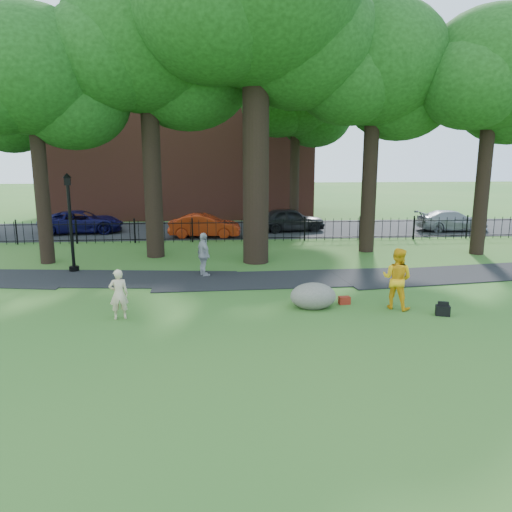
{
  "coord_description": "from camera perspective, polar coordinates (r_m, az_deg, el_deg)",
  "views": [
    {
      "loc": [
        -1.54,
        -14.18,
        4.82
      ],
      "look_at": [
        -0.36,
        2.0,
        1.34
      ],
      "focal_mm": 35.0,
      "sensor_mm": 36.0,
      "label": 1
    }
  ],
  "objects": [
    {
      "name": "red_sedan",
      "position": [
        28.0,
        -5.87,
        3.47
      ],
      "size": [
        4.05,
        1.74,
        1.3
      ],
      "primitive_type": "imported",
      "rotation": [
        0.0,
        0.0,
        1.47
      ],
      "color": "#A3270C",
      "rests_on": "ground"
    },
    {
      "name": "lamppost",
      "position": [
        21.03,
        -20.42,
        3.42
      ],
      "size": [
        0.39,
        0.39,
        3.92
      ],
      "rotation": [
        0.0,
        0.0,
        0.22
      ],
      "color": "black",
      "rests_on": "ground"
    },
    {
      "name": "ground",
      "position": [
        15.05,
        1.93,
        -6.58
      ],
      "size": [
        120.0,
        120.0,
        0.0
      ],
      "primitive_type": "plane",
      "color": "#2D6523",
      "rests_on": "ground"
    },
    {
      "name": "navy_van",
      "position": [
        30.97,
        -19.3,
        3.7
      ],
      "size": [
        4.97,
        2.74,
        1.32
      ],
      "primitive_type": "imported",
      "rotation": [
        0.0,
        0.0,
        1.69
      ],
      "color": "#0D0B3B",
      "rests_on": "ground"
    },
    {
      "name": "pedestrian",
      "position": [
        19.25,
        -5.99,
        0.14
      ],
      "size": [
        0.79,
        1.08,
        1.71
      ],
      "primitive_type": "imported",
      "rotation": [
        0.0,
        0.0,
        2.0
      ],
      "color": "#A1A0A5",
      "rests_on": "ground"
    },
    {
      "name": "boulder",
      "position": [
        15.6,
        6.55,
        -4.37
      ],
      "size": [
        1.74,
        1.57,
        0.83
      ],
      "primitive_type": "ellipsoid",
      "rotation": [
        0.0,
        0.0,
        0.43
      ],
      "color": "slate",
      "rests_on": "ground"
    },
    {
      "name": "backpack",
      "position": [
        15.83,
        20.56,
        -5.85
      ],
      "size": [
        0.46,
        0.36,
        0.3
      ],
      "primitive_type": "cube",
      "rotation": [
        0.0,
        0.0,
        -0.3
      ],
      "color": "black",
      "rests_on": "ground"
    },
    {
      "name": "tree_row",
      "position": [
        22.92,
        1.08,
        20.46
      ],
      "size": [
        26.82,
        7.96,
        12.42
      ],
      "color": "black",
      "rests_on": "ground"
    },
    {
      "name": "big_tree",
      "position": [
        21.99,
        0.34,
        26.11
      ],
      "size": [
        10.08,
        8.61,
        14.37
      ],
      "color": "black",
      "rests_on": "ground"
    },
    {
      "name": "silver_car",
      "position": [
        32.3,
        21.49,
        3.77
      ],
      "size": [
        4.26,
        1.81,
        1.22
      ],
      "primitive_type": "imported",
      "rotation": [
        0.0,
        0.0,
        1.59
      ],
      "color": "#999CA2",
      "rests_on": "ground"
    },
    {
      "name": "man",
      "position": [
        15.87,
        15.81,
        -2.49
      ],
      "size": [
        1.17,
        1.13,
        1.9
      ],
      "primitive_type": "imported",
      "rotation": [
        0.0,
        0.0,
        2.48
      ],
      "color": "#F6AE14",
      "rests_on": "ground"
    },
    {
      "name": "iron_fence",
      "position": [
        26.56,
        -0.81,
        2.96
      ],
      "size": [
        44.0,
        0.04,
        1.2
      ],
      "color": "black",
      "rests_on": "ground"
    },
    {
      "name": "red_bag",
      "position": [
        16.15,
        10.06,
        -5.01
      ],
      "size": [
        0.37,
        0.25,
        0.24
      ],
      "primitive_type": "cube",
      "rotation": [
        0.0,
        0.0,
        0.09
      ],
      "color": "maroon",
      "rests_on": "ground"
    },
    {
      "name": "woman",
      "position": [
        14.91,
        -15.42,
        -4.23
      ],
      "size": [
        0.61,
        0.47,
        1.48
      ],
      "primitive_type": "imported",
      "rotation": [
        0.0,
        0.0,
        3.37
      ],
      "color": "beige",
      "rests_on": "ground"
    },
    {
      "name": "street",
      "position": [
        30.6,
        -1.25,
        3.03
      ],
      "size": [
        80.0,
        7.0,
        0.02
      ],
      "primitive_type": "cube",
      "color": "black",
      "rests_on": "ground"
    },
    {
      "name": "footpath",
      "position": [
        18.88,
        3.7,
        -2.71
      ],
      "size": [
        36.07,
        3.85,
        0.03
      ],
      "primitive_type": "cube",
      "rotation": [
        0.0,
        0.0,
        0.03
      ],
      "color": "black",
      "rests_on": "ground"
    },
    {
      "name": "grey_car",
      "position": [
        29.98,
        3.93,
        4.17
      ],
      "size": [
        4.31,
        2.25,
        1.4
      ],
      "primitive_type": "imported",
      "rotation": [
        0.0,
        0.0,
        1.72
      ],
      "color": "black",
      "rests_on": "ground"
    },
    {
      "name": "brick_building",
      "position": [
        38.28,
        -8.1,
        13.75
      ],
      "size": [
        18.0,
        8.0,
        12.0
      ],
      "primitive_type": "cube",
      "color": "brown",
      "rests_on": "ground"
    }
  ]
}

